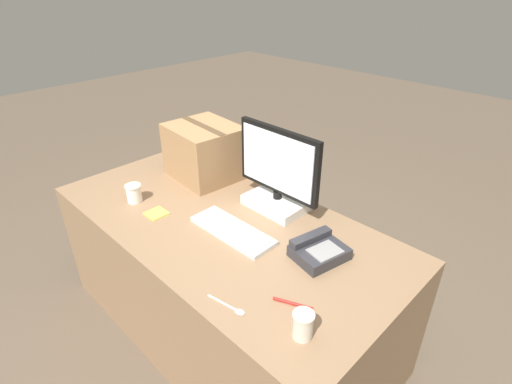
% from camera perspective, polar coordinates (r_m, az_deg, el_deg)
% --- Properties ---
extents(ground_plane, '(12.00, 12.00, 0.00)m').
position_cam_1_polar(ground_plane, '(2.42, -4.07, -18.31)').
color(ground_plane, brown).
extents(office_desk, '(1.80, 0.90, 0.71)m').
position_cam_1_polar(office_desk, '(2.17, -4.41, -11.94)').
color(office_desk, '#8C6B4C').
rests_on(office_desk, ground_plane).
extents(monitor, '(0.48, 0.23, 0.42)m').
position_cam_1_polar(monitor, '(1.97, 3.13, 1.97)').
color(monitor, white).
rests_on(monitor, office_desk).
extents(keyboard, '(0.43, 0.16, 0.03)m').
position_cam_1_polar(keyboard, '(1.85, -3.39, -5.48)').
color(keyboard, silver).
rests_on(keyboard, office_desk).
extents(desk_phone, '(0.22, 0.24, 0.08)m').
position_cam_1_polar(desk_phone, '(1.72, 8.92, -8.27)').
color(desk_phone, '#2D2D33').
rests_on(desk_phone, office_desk).
extents(paper_cup_left, '(0.08, 0.08, 0.09)m').
position_cam_1_polar(paper_cup_left, '(2.17, -17.04, -0.16)').
color(paper_cup_left, white).
rests_on(paper_cup_left, office_desk).
extents(paper_cup_right, '(0.07, 0.07, 0.10)m').
position_cam_1_polar(paper_cup_right, '(1.39, 6.72, -18.36)').
color(paper_cup_right, beige).
rests_on(paper_cup_right, office_desk).
extents(spoon, '(0.17, 0.05, 0.00)m').
position_cam_1_polar(spoon, '(1.50, -3.39, -16.22)').
color(spoon, silver).
rests_on(spoon, office_desk).
extents(cardboard_box, '(0.41, 0.37, 0.31)m').
position_cam_1_polar(cardboard_box, '(2.31, -7.36, 5.79)').
color(cardboard_box, '#9E754C').
rests_on(cardboard_box, office_desk).
extents(pen_marker, '(0.14, 0.07, 0.01)m').
position_cam_1_polar(pen_marker, '(1.51, 5.25, -15.57)').
color(pen_marker, red).
rests_on(pen_marker, office_desk).
extents(sticky_note_pad, '(0.10, 0.10, 0.01)m').
position_cam_1_polar(sticky_note_pad, '(2.05, -14.05, -2.99)').
color(sticky_note_pad, '#E5DB4C').
rests_on(sticky_note_pad, office_desk).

